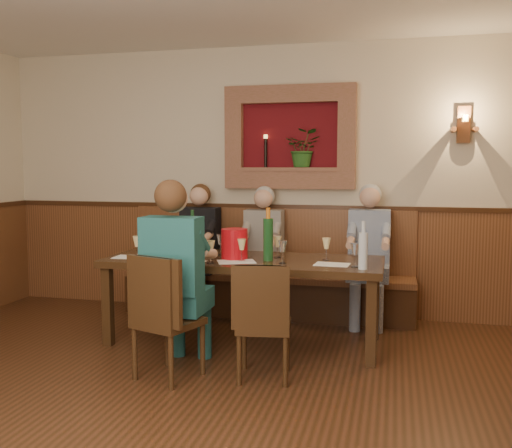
{
  "coord_description": "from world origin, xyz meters",
  "views": [
    {
      "loc": [
        1.27,
        -2.91,
        1.56
      ],
      "look_at": [
        0.1,
        1.9,
        1.05
      ],
      "focal_mm": 40.0,
      "sensor_mm": 36.0,
      "label": 1
    }
  ],
  "objects": [
    {
      "name": "chair_near_right",
      "position": [
        0.37,
        1.04,
        0.25
      ],
      "size": [
        0.44,
        0.44,
        0.87
      ],
      "rotation": [
        0.0,
        0.0,
        0.15
      ],
      "color": "black",
      "rests_on": "ground"
    },
    {
      "name": "wine_glass_6",
      "position": [
        0.02,
        1.71,
        0.85
      ],
      "size": [
        0.08,
        0.08,
        0.19
      ],
      "primitive_type": null,
      "color": "#FFE398",
      "rests_on": "dining_table"
    },
    {
      "name": "chair_near_left",
      "position": [
        -0.32,
        0.88,
        0.27
      ],
      "size": [
        0.52,
        0.52,
        0.93
      ],
      "rotation": [
        0.0,
        0.0,
        -0.34
      ],
      "color": "black",
      "rests_on": "ground"
    },
    {
      "name": "person_bench_mid",
      "position": [
        -0.03,
        2.69,
        0.55
      ],
      "size": [
        0.39,
        0.48,
        1.35
      ],
      "color": "#585251",
      "rests_on": "ground"
    },
    {
      "name": "ground_plane",
      "position": [
        0.0,
        0.0,
        0.0
      ],
      "size": [
        6.0,
        6.0,
        0.0
      ],
      "primitive_type": "plane",
      "color": "#351F0E",
      "rests_on": "ground"
    },
    {
      "name": "person_bench_left",
      "position": [
        -0.72,
        2.69,
        0.56
      ],
      "size": [
        0.4,
        0.48,
        1.37
      ],
      "color": "black",
      "rests_on": "ground"
    },
    {
      "name": "wine_bottle_green_b",
      "position": [
        -0.54,
        2.03,
        0.92
      ],
      "size": [
        0.09,
        0.09,
        0.4
      ],
      "rotation": [
        0.0,
        0.0,
        0.21
      ],
      "color": "#19471E",
      "rests_on": "dining_table"
    },
    {
      "name": "wine_glass_4",
      "position": [
        0.28,
        1.96,
        0.85
      ],
      "size": [
        0.08,
        0.08,
        0.19
      ],
      "primitive_type": null,
      "color": "#FFE398",
      "rests_on": "dining_table"
    },
    {
      "name": "wine_glass_5",
      "position": [
        0.98,
        1.64,
        0.85
      ],
      "size": [
        0.08,
        0.08,
        0.19
      ],
      "primitive_type": null,
      "color": "white",
      "rests_on": "dining_table"
    },
    {
      "name": "wine_glass_1",
      "position": [
        -0.25,
        1.98,
        0.85
      ],
      "size": [
        0.08,
        0.08,
        0.19
      ],
      "primitive_type": null,
      "color": "white",
      "rests_on": "dining_table"
    },
    {
      "name": "bench",
      "position": [
        0.0,
        2.79,
        0.33
      ],
      "size": [
        3.0,
        0.45,
        1.11
      ],
      "color": "#381E0F",
      "rests_on": "ground"
    },
    {
      "name": "person_bench_right",
      "position": [
        1.04,
        2.69,
        0.57
      ],
      "size": [
        0.4,
        0.49,
        1.38
      ],
      "color": "navy",
      "rests_on": "ground"
    },
    {
      "name": "water_bottle",
      "position": [
        1.04,
        1.57,
        0.9
      ],
      "size": [
        0.07,
        0.07,
        0.38
      ],
      "rotation": [
        0.0,
        0.0,
        -0.04
      ],
      "color": "silver",
      "rests_on": "dining_table"
    },
    {
      "name": "spittoon_bucket",
      "position": [
        -0.07,
        1.82,
        0.88
      ],
      "size": [
        0.27,
        0.27,
        0.26
      ],
      "primitive_type": "cylinder",
      "rotation": [
        0.0,
        0.0,
        -0.18
      ],
      "color": "red",
      "rests_on": "dining_table"
    },
    {
      "name": "tasting_sheet_d",
      "position": [
        -0.44,
        1.57,
        0.75
      ],
      "size": [
        0.36,
        0.3,
        0.0
      ],
      "primitive_type": "cube",
      "rotation": [
        0.0,
        0.0,
        -0.26
      ],
      "color": "white",
      "rests_on": "dining_table"
    },
    {
      "name": "wall_sconce",
      "position": [
        1.9,
        2.93,
        1.94
      ],
      "size": [
        0.25,
        0.2,
        0.35
      ],
      "color": "#553018",
      "rests_on": "ground"
    },
    {
      "name": "wine_glass_7",
      "position": [
        -0.93,
        1.68,
        0.85
      ],
      "size": [
        0.08,
        0.08,
        0.19
      ],
      "primitive_type": null,
      "color": "#FFE398",
      "rests_on": "dining_table"
    },
    {
      "name": "person_chair_front",
      "position": [
        -0.31,
        1.07,
        0.6
      ],
      "size": [
        0.43,
        0.53,
        1.46
      ],
      "color": "navy",
      "rests_on": "ground"
    },
    {
      "name": "wall_niche",
      "position": [
        0.24,
        2.94,
        1.81
      ],
      "size": [
        1.36,
        0.3,
        1.06
      ],
      "color": "#580C11",
      "rests_on": "ground"
    },
    {
      "name": "wine_bottle_green_a",
      "position": [
        0.23,
        1.79,
        0.94
      ],
      "size": [
        0.09,
        0.09,
        0.45
      ],
      "rotation": [
        0.0,
        0.0,
        0.14
      ],
      "color": "#19471E",
      "rests_on": "dining_table"
    },
    {
      "name": "wainscoting",
      "position": [
        0.0,
        -0.0,
        0.59
      ],
      "size": [
        6.02,
        6.02,
        1.15
      ],
      "color": "#553018",
      "rests_on": "ground"
    },
    {
      "name": "wine_glass_0",
      "position": [
        0.71,
        1.94,
        0.85
      ],
      "size": [
        0.08,
        0.08,
        0.19
      ],
      "primitive_type": null,
      "color": "#FFE398",
      "rests_on": "dining_table"
    },
    {
      "name": "wine_glass_8",
      "position": [
        -0.7,
        1.89,
        0.85
      ],
      "size": [
        0.08,
        0.08,
        0.19
      ],
      "primitive_type": null,
      "color": "white",
      "rests_on": "dining_table"
    },
    {
      "name": "dining_table",
      "position": [
        0.0,
        1.85,
        0.68
      ],
      "size": [
        2.4,
        0.9,
        0.75
      ],
      "color": "black",
      "rests_on": "ground"
    },
    {
      "name": "room_shell",
      "position": [
        0.0,
        0.0,
        1.89
      ],
      "size": [
        6.04,
        6.04,
        2.82
      ],
      "color": "beige",
      "rests_on": "ground"
    },
    {
      "name": "wine_glass_2",
      "position": [
        -0.52,
        1.62,
        0.85
      ],
      "size": [
        0.08,
        0.08,
        0.19
      ],
      "primitive_type": null,
      "color": "#FFE398",
      "rests_on": "dining_table"
    },
    {
      "name": "wine_glass_3",
      "position": [
        -0.2,
        1.54,
        0.85
      ],
      "size": [
        0.08,
        0.08,
        0.19
      ],
      "primitive_type": null,
      "color": "#FFE398",
      "rests_on": "dining_table"
    },
    {
      "name": "wine_glass_9",
      "position": [
        0.38,
        1.68,
        0.85
      ],
      "size": [
        0.08,
        0.08,
        0.19
      ],
      "primitive_type": null,
      "color": "white",
      "rests_on": "dining_table"
    },
    {
      "name": "tasting_sheet_c",
      "position": [
        0.79,
        1.72,
        0.75
      ],
      "size": [
        0.29,
        0.22,
        0.0
      ],
      "primitive_type": "cube",
      "rotation": [
        0.0,
        0.0,
        -0.07
      ],
      "color": "white",
      "rests_on": "dining_table"
    },
    {
      "name": "tasting_sheet_b",
      "position": [
        -0.01,
        1.66,
        0.75
      ],
      "size": [
        0.37,
        0.33,
        0.0
      ],
      "primitive_type": "cube",
      "rotation": [
        0.0,
        0.0,
        0.4
      ],
      "color": "white",
      "rests_on": "dining_table"
    },
    {
      "name": "tasting_sheet_a",
      "position": [
        -0.99,
        1.68,
        0.75
      ],
      "size": [
        0.3,
        0.23,
        0.0
      ],
      "primitive_type": "cube",
      "rotation": [
        0.0,
        0.0,
        0.06
      ],
      "color": "white",
      "rests_on": "dining_table"
    }
  ]
}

